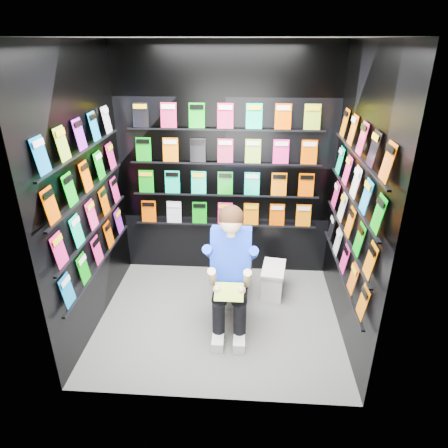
{
  "coord_description": "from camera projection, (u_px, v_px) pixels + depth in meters",
  "views": [
    {
      "loc": [
        0.27,
        -3.27,
        2.59
      ],
      "look_at": [
        0.04,
        0.15,
        1.0
      ],
      "focal_mm": 32.0,
      "sensor_mm": 36.0,
      "label": 1
    }
  ],
  "objects": [
    {
      "name": "ceiling",
      "position": [
        217.0,
        37.0,
        2.97
      ],
      "size": [
        2.4,
        2.4,
        0.0
      ],
      "primitive_type": "plane",
      "color": "white",
      "rests_on": "floor"
    },
    {
      "name": "comics_left",
      "position": [
        89.0,
        196.0,
        3.59
      ],
      "size": [
        0.06,
        1.7,
        1.37
      ],
      "primitive_type": null,
      "color": "orange",
      "rests_on": "wall_left"
    },
    {
      "name": "floor",
      "position": [
        219.0,
        318.0,
        4.07
      ],
      "size": [
        2.4,
        2.4,
        0.0
      ],
      "primitive_type": "plane",
      "color": "slate",
      "rests_on": "ground"
    },
    {
      "name": "reader",
      "position": [
        231.0,
        254.0,
        3.73
      ],
      "size": [
        0.51,
        0.75,
        1.37
      ],
      "primitive_type": null,
      "rotation": [
        0.0,
        0.0,
        -0.01
      ],
      "color": "#0A31ED",
      "rests_on": "toilet"
    },
    {
      "name": "wall_left",
      "position": [
        86.0,
        196.0,
        3.59
      ],
      "size": [
        0.04,
        2.0,
        2.6
      ],
      "primitive_type": "cube",
      "color": "black",
      "rests_on": "floor"
    },
    {
      "name": "held_comic",
      "position": [
        229.0,
        292.0,
        3.49
      ],
      "size": [
        0.26,
        0.15,
        0.11
      ],
      "primitive_type": "cube",
      "rotation": [
        -0.96,
        0.0,
        -0.01
      ],
      "color": "green",
      "rests_on": "reader"
    },
    {
      "name": "wall_right",
      "position": [
        356.0,
        203.0,
        3.45
      ],
      "size": [
        0.04,
        2.0,
        2.6
      ],
      "primitive_type": "cube",
      "color": "black",
      "rests_on": "floor"
    },
    {
      "name": "wall_front",
      "position": [
        206.0,
        255.0,
        2.62
      ],
      "size": [
        2.4,
        0.04,
        2.6
      ],
      "primitive_type": "cube",
      "color": "black",
      "rests_on": "floor"
    },
    {
      "name": "comics_back",
      "position": [
        225.0,
        167.0,
        4.4
      ],
      "size": [
        2.1,
        0.06,
        1.37
      ],
      "primitive_type": null,
      "color": "orange",
      "rests_on": "wall_back"
    },
    {
      "name": "toilet",
      "position": [
        233.0,
        269.0,
        4.24
      ],
      "size": [
        0.42,
        0.75,
        0.73
      ],
      "primitive_type": "imported",
      "rotation": [
        0.0,
        0.0,
        3.14
      ],
      "color": "silver",
      "rests_on": "floor"
    },
    {
      "name": "comics_right",
      "position": [
        353.0,
        202.0,
        3.45
      ],
      "size": [
        0.06,
        1.7,
        1.37
      ],
      "primitive_type": null,
      "color": "orange",
      "rests_on": "wall_right"
    },
    {
      "name": "longbox",
      "position": [
        273.0,
        281.0,
        4.42
      ],
      "size": [
        0.27,
        0.43,
        0.3
      ],
      "primitive_type": "cube",
      "rotation": [
        0.0,
        0.0,
        -0.14
      ],
      "color": "silver",
      "rests_on": "floor"
    },
    {
      "name": "longbox_lid",
      "position": [
        274.0,
        268.0,
        4.35
      ],
      "size": [
        0.3,
        0.45,
        0.03
      ],
      "primitive_type": "cube",
      "rotation": [
        0.0,
        0.0,
        -0.14
      ],
      "color": "silver",
      "rests_on": "longbox"
    },
    {
      "name": "wall_back",
      "position": [
        225.0,
        167.0,
        4.43
      ],
      "size": [
        2.4,
        0.04,
        2.6
      ],
      "primitive_type": "cube",
      "color": "black",
      "rests_on": "floor"
    }
  ]
}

